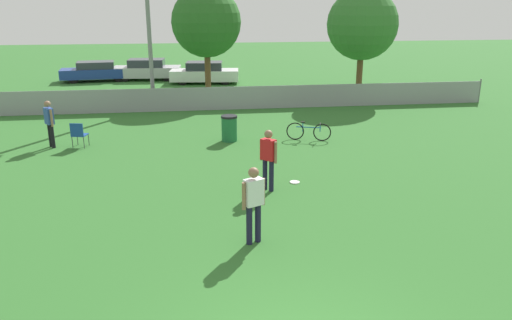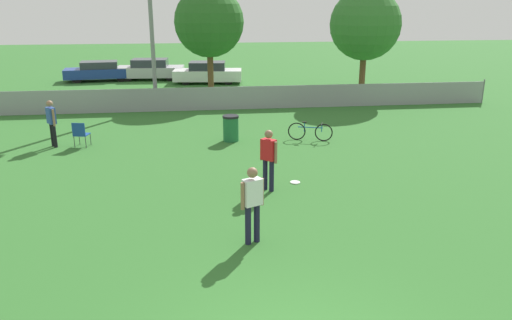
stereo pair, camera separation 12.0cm
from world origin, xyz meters
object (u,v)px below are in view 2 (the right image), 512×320
(parked_car_blue, at_px, (100,71))
(parked_car_white, at_px, (208,73))
(player_receiver_white, at_px, (252,200))
(spectator_in_blue, at_px, (52,120))
(player_defender_red, at_px, (269,156))
(frisbee_disc, at_px, (295,182))
(bicycle_sideline, at_px, (310,132))
(folding_chair_sideline, at_px, (81,133))
(tree_near_pole, at_px, (209,22))
(parked_car_silver, at_px, (150,69))
(tree_far_right, at_px, (365,25))
(light_pole, at_px, (150,3))
(trash_bin, at_px, (231,128))

(parked_car_blue, height_order, parked_car_white, parked_car_white)
(player_receiver_white, xyz_separation_m, parked_car_blue, (-7.05, 24.34, -0.35))
(player_receiver_white, distance_m, spectator_in_blue, 10.32)
(player_defender_red, distance_m, frisbee_disc, 1.38)
(player_defender_red, xyz_separation_m, bicycle_sideline, (2.34, 4.90, -0.64))
(spectator_in_blue, bearing_deg, folding_chair_sideline, -134.13)
(tree_near_pole, relative_size, folding_chair_sideline, 6.36)
(player_receiver_white, xyz_separation_m, parked_car_silver, (-3.80, 24.49, -0.32))
(player_defender_red, distance_m, parked_car_blue, 22.70)
(player_defender_red, height_order, folding_chair_sideline, player_defender_red)
(tree_near_pole, xyz_separation_m, parked_car_silver, (-3.72, 7.00, -3.27))
(parked_car_blue, bearing_deg, player_receiver_white, -80.02)
(tree_far_right, height_order, parked_car_silver, tree_far_right)
(bicycle_sideline, bearing_deg, parked_car_blue, 140.27)
(tree_near_pole, height_order, player_receiver_white, tree_near_pole)
(tree_far_right, distance_m, parked_car_silver, 14.74)
(tree_near_pole, distance_m, parked_car_silver, 8.57)
(frisbee_disc, relative_size, parked_car_silver, 0.06)
(parked_car_blue, bearing_deg, tree_near_pole, -50.70)
(frisbee_disc, xyz_separation_m, bicycle_sideline, (1.49, 4.42, 0.33))
(light_pole, distance_m, parked_car_silver, 10.43)
(tree_near_pole, xyz_separation_m, trash_bin, (0.32, -9.19, -3.45))
(parked_car_silver, bearing_deg, player_receiver_white, -77.16)
(player_defender_red, distance_m, parked_car_silver, 21.93)
(light_pole, bearing_deg, spectator_in_blue, -115.52)
(player_defender_red, distance_m, spectator_in_blue, 8.69)
(tree_near_pole, height_order, parked_car_silver, tree_near_pole)
(tree_near_pole, height_order, bicycle_sideline, tree_near_pole)
(light_pole, height_order, parked_car_silver, light_pole)
(tree_near_pole, bearing_deg, player_defender_red, -86.41)
(tree_far_right, distance_m, frisbee_disc, 14.59)
(spectator_in_blue, xyz_separation_m, parked_car_white, (6.02, 14.14, -0.32))
(parked_car_silver, bearing_deg, parked_car_blue, -173.34)
(parked_car_blue, relative_size, parked_car_white, 1.03)
(light_pole, height_order, tree_near_pole, light_pole)
(folding_chair_sideline, height_order, bicycle_sideline, folding_chair_sideline)
(tree_near_pole, xyz_separation_m, player_receiver_white, (0.09, -17.49, -2.95))
(tree_near_pole, relative_size, parked_car_silver, 1.28)
(frisbee_disc, bearing_deg, parked_car_silver, 104.65)
(tree_near_pole, distance_m, trash_bin, 9.82)
(frisbee_disc, bearing_deg, player_receiver_white, -115.30)
(trash_bin, height_order, parked_car_white, parked_car_white)
(light_pole, relative_size, parked_car_blue, 1.81)
(player_defender_red, height_order, parked_car_white, player_defender_red)
(player_receiver_white, xyz_separation_m, spectator_in_blue, (-6.09, 8.34, -0.02))
(light_pole, xyz_separation_m, parked_car_silver, (-0.91, 9.48, -4.25))
(tree_far_right, bearing_deg, tree_near_pole, 170.51)
(folding_chair_sideline, xyz_separation_m, parked_car_silver, (1.31, 16.33, 0.15))
(light_pole, height_order, frisbee_disc, light_pole)
(frisbee_disc, distance_m, trash_bin, 5.00)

